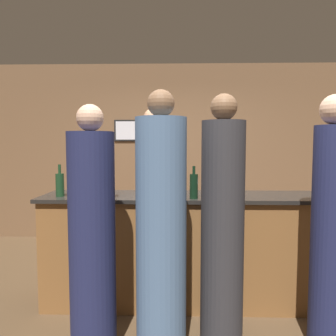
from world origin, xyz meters
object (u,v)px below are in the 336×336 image
(guest_2, at_px, (222,229))
(wine_bottle_1, at_px, (194,186))
(guest_3, at_px, (161,235))
(bartender, at_px, (152,195))
(wine_bottle_2, at_px, (60,184))
(guest_1, at_px, (92,240))
(wine_bottle_0, at_px, (111,185))
(guest_0, at_px, (331,229))

(guest_2, height_order, wine_bottle_1, guest_2)
(guest_3, bearing_deg, bartender, 96.32)
(wine_bottle_2, bearing_deg, guest_1, -54.98)
(guest_1, distance_m, guest_2, 0.97)
(bartender, xyz_separation_m, guest_3, (0.18, -1.66, -0.02))
(guest_3, distance_m, wine_bottle_0, 0.83)
(guest_2, distance_m, guest_3, 0.48)
(guest_3, xyz_separation_m, wine_bottle_1, (0.26, 0.60, 0.28))
(guest_3, relative_size, wine_bottle_2, 6.45)
(guest_1, bearing_deg, wine_bottle_0, 88.13)
(wine_bottle_0, relative_size, wine_bottle_1, 1.06)
(bartender, distance_m, guest_3, 1.67)
(guest_1, bearing_deg, bartender, 79.02)
(bartender, height_order, guest_3, bartender)
(bartender, xyz_separation_m, guest_2, (0.64, -1.51, -0.02))
(guest_1, height_order, guest_2, guest_2)
(guest_1, relative_size, wine_bottle_0, 5.88)
(guest_2, height_order, guest_3, guest_3)
(guest_1, relative_size, wine_bottle_2, 6.12)
(guest_3, bearing_deg, wine_bottle_2, 144.75)
(wine_bottle_0, relative_size, wine_bottle_2, 1.04)
(guest_1, bearing_deg, guest_2, 7.97)
(bartender, xyz_separation_m, guest_0, (1.45, -1.53, 0.00))
(guest_1, distance_m, guest_3, 0.50)
(bartender, xyz_separation_m, wine_bottle_0, (-0.30, -1.05, 0.26))
(wine_bottle_0, bearing_deg, wine_bottle_2, 171.35)
(guest_3, height_order, wine_bottle_2, guest_3)
(guest_0, xyz_separation_m, wine_bottle_0, (-1.75, 0.48, 0.26))
(guest_1, bearing_deg, guest_3, -1.90)
(guest_3, bearing_deg, wine_bottle_1, 66.25)
(wine_bottle_0, distance_m, wine_bottle_2, 0.49)
(guest_2, height_order, wine_bottle_2, guest_2)
(guest_1, height_order, wine_bottle_1, guest_1)
(guest_2, bearing_deg, bartender, 113.08)
(guest_3, relative_size, wine_bottle_0, 6.20)
(bartender, relative_size, guest_0, 1.03)
(guest_2, bearing_deg, guest_0, -1.65)
(guest_0, xyz_separation_m, guest_2, (-0.80, 0.02, -0.02))
(wine_bottle_1, bearing_deg, wine_bottle_0, 178.99)
(guest_1, xyz_separation_m, guest_3, (0.50, -0.02, 0.04))
(bartender, distance_m, wine_bottle_2, 1.28)
(wine_bottle_1, bearing_deg, bartender, 112.92)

